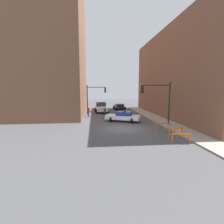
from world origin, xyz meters
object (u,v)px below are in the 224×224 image
Objects in this scene: traffic_light_near at (160,97)px; barrier_front at (181,137)px; white_truck at (101,107)px; parked_car_near at (119,107)px; barrier_mid at (176,131)px; pedestrian_corner at (89,112)px; pedestrian_crossing at (105,112)px; traffic_light_far at (93,95)px; police_car at (123,116)px; barrier_back at (163,125)px.

traffic_light_near is 3.27× the size of barrier_front.
parked_car_near is at bearing 34.97° from white_truck.
pedestrian_corner is at bearing 123.17° from barrier_mid.
pedestrian_corner is at bearing -113.36° from pedestrian_crossing.
barrier_mid is (8.47, -12.97, -0.24)m from pedestrian_corner.
barrier_front is (7.10, -18.15, -2.78)m from traffic_light_far.
traffic_light_far is 3.87m from white_truck.
traffic_light_far reaches higher than police_car.
white_truck is 3.49× the size of barrier_mid.
parked_car_near is at bearing 95.75° from barrier_back.
traffic_light_far is at bearing 51.82° from police_car.
barrier_mid is (2.16, -21.85, -0.06)m from parked_car_near.
barrier_front is at bearing -139.21° from police_car.
pedestrian_crossing and pedestrian_corner have the same top height.
police_car is 10.70m from white_truck.
barrier_front is (3.05, -10.35, -0.11)m from police_car.
pedestrian_crossing is at bearing -116.46° from parked_car_near.
barrier_back is at bearing 68.06° from pedestrian_corner.
white_truck is 3.47× the size of barrier_back.
traffic_light_near is 5.94m from barrier_mid.
traffic_light_near is at bearing 85.90° from barrier_mid.
pedestrian_crossing is at bearing 116.52° from barrier_mid.
pedestrian_crossing is (1.74, -4.24, -2.54)m from traffic_light_far.
barrier_mid and barrier_back have the same top height.
barrier_mid is 2.49m from barrier_back.
pedestrian_crossing reaches higher than parked_car_near.
parked_car_near is 10.90m from pedestrian_corner.
barrier_mid is at bearing 63.00° from pedestrian_corner.
traffic_light_far reaches higher than barrier_front.
police_car is 10.79m from barrier_front.
traffic_light_near is 3.28× the size of barrier_back.
pedestrian_crossing is 1.05× the size of barrier_back.
barrier_back is (0.34, 4.53, 0.00)m from barrier_front.
police_car is at bearing 76.01° from pedestrian_corner.
barrier_back is at bearing -125.37° from police_car.
police_car is 6.74m from barrier_back.
barrier_mid is (6.19, -18.68, -0.29)m from white_truck.
traffic_light_far is at bearing 118.67° from barrier_back.
barrier_mid is (5.92, -11.86, -0.24)m from pedestrian_crossing.
traffic_light_far is 3.13× the size of pedestrian_corner.
barrier_mid is at bearing -90.18° from parked_car_near.
traffic_light_near reaches higher than police_car.
parked_car_near is 2.83× the size of barrier_mid.
pedestrian_crossing is (-6.29, 6.71, -2.67)m from traffic_light_near.
pedestrian_corner is (-6.31, -8.88, 0.19)m from parked_car_near.
parked_car_near is at bearing 18.29° from police_car.
parked_car_near is 23.96m from barrier_front.
parked_car_near is at bearing 46.28° from traffic_light_far.
traffic_light_far is 9.19m from police_car.
traffic_light_near is 17.12m from parked_car_near.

